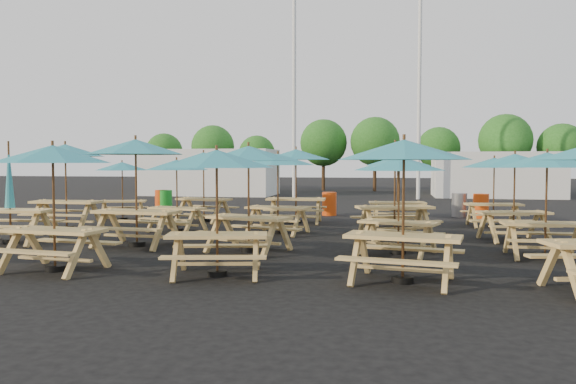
% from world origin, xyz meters
% --- Properties ---
extents(ground, '(120.00, 120.00, 0.00)m').
position_xyz_m(ground, '(0.00, 0.00, 0.00)').
color(ground, black).
rests_on(ground, ground).
extents(picnic_unit_1, '(2.14, 1.92, 2.52)m').
position_xyz_m(picnic_unit_1, '(-6.14, -2.96, 1.04)').
color(picnic_unit_1, tan).
rests_on(picnic_unit_1, ground).
extents(picnic_unit_2, '(2.37, 2.37, 2.56)m').
position_xyz_m(picnic_unit_2, '(-6.43, -0.08, 2.22)').
color(picnic_unit_2, tan).
rests_on(picnic_unit_2, ground).
extents(picnic_unit_3, '(2.34, 2.34, 2.03)m').
position_xyz_m(picnic_unit_3, '(-6.10, 2.82, 1.76)').
color(picnic_unit_3, tan).
rests_on(picnic_unit_3, ground).
extents(picnic_unit_4, '(2.35, 2.35, 2.33)m').
position_xyz_m(picnic_unit_4, '(-2.97, -5.97, 2.02)').
color(picnic_unit_4, tan).
rests_on(picnic_unit_4, ground).
extents(picnic_unit_5, '(2.54, 2.54, 2.57)m').
position_xyz_m(picnic_unit_5, '(-2.86, -2.83, 2.23)').
color(picnic_unit_5, tan).
rests_on(picnic_unit_5, ground).
extents(picnic_unit_6, '(2.30, 2.30, 2.09)m').
position_xyz_m(picnic_unit_6, '(-3.00, 0.07, 1.82)').
color(picnic_unit_6, tan).
rests_on(picnic_unit_6, ground).
extents(picnic_unit_7, '(2.63, 2.63, 2.36)m').
position_xyz_m(picnic_unit_7, '(-3.14, 2.80, 2.04)').
color(picnic_unit_7, tan).
rests_on(picnic_unit_7, ground).
extents(picnic_unit_8, '(2.42, 2.42, 2.24)m').
position_xyz_m(picnic_unit_8, '(0.11, -5.85, 1.94)').
color(picnic_unit_8, tan).
rests_on(picnic_unit_8, ground).
extents(picnic_unit_9, '(2.73, 2.73, 2.39)m').
position_xyz_m(picnic_unit_9, '(-0.03, -3.14, 2.07)').
color(picnic_unit_9, tan).
rests_on(picnic_unit_9, ground).
extents(picnic_unit_10, '(2.45, 2.45, 2.26)m').
position_xyz_m(picnic_unit_10, '(-0.03, 0.10, 1.96)').
color(picnic_unit_10, tan).
rests_on(picnic_unit_10, ground).
extents(picnic_unit_11, '(2.35, 2.35, 2.46)m').
position_xyz_m(picnic_unit_11, '(-0.01, 2.97, 2.13)').
color(picnic_unit_11, tan).
rests_on(picnic_unit_11, ground).
extents(picnic_unit_12, '(2.54, 2.54, 2.39)m').
position_xyz_m(picnic_unit_12, '(3.30, -5.82, 2.07)').
color(picnic_unit_12, tan).
rests_on(picnic_unit_12, ground).
extents(picnic_unit_13, '(2.50, 2.50, 2.14)m').
position_xyz_m(picnic_unit_13, '(3.26, -2.84, 1.86)').
color(picnic_unit_13, tan).
rests_on(picnic_unit_13, ground).
extents(picnic_unit_14, '(2.93, 2.93, 2.52)m').
position_xyz_m(picnic_unit_14, '(3.19, -0.15, 2.18)').
color(picnic_unit_14, tan).
rests_on(picnic_unit_14, ground).
extents(picnic_unit_15, '(2.26, 2.26, 2.23)m').
position_xyz_m(picnic_unit_15, '(3.28, 2.86, 1.93)').
color(picnic_unit_15, tan).
rests_on(picnic_unit_15, ground).
extents(picnic_unit_17, '(2.06, 2.06, 2.22)m').
position_xyz_m(picnic_unit_17, '(6.28, -2.79, 1.93)').
color(picnic_unit_17, tan).
rests_on(picnic_unit_17, ground).
extents(picnic_unit_18, '(2.47, 2.47, 2.24)m').
position_xyz_m(picnic_unit_18, '(6.17, -0.20, 1.94)').
color(picnic_unit_18, tan).
rests_on(picnic_unit_18, ground).
extents(picnic_unit_19, '(2.18, 2.18, 2.16)m').
position_xyz_m(picnic_unit_19, '(6.22, 3.02, 1.87)').
color(picnic_unit_19, tan).
rests_on(picnic_unit_19, ground).
extents(waste_bin_0, '(0.55, 0.55, 0.88)m').
position_xyz_m(waste_bin_0, '(-6.09, 6.17, 0.44)').
color(waste_bin_0, '#DE420D').
rests_on(waste_bin_0, ground).
extents(waste_bin_1, '(0.55, 0.55, 0.88)m').
position_xyz_m(waste_bin_1, '(-5.93, 6.14, 0.44)').
color(waste_bin_1, '#1B9624').
rests_on(waste_bin_1, ground).
extents(waste_bin_2, '(0.55, 0.55, 0.88)m').
position_xyz_m(waste_bin_2, '(0.78, 5.81, 0.44)').
color(waste_bin_2, '#DE420D').
rests_on(waste_bin_2, ground).
extents(waste_bin_3, '(0.55, 0.55, 0.88)m').
position_xyz_m(waste_bin_3, '(5.54, 6.07, 0.44)').
color(waste_bin_3, gray).
rests_on(waste_bin_3, ground).
extents(waste_bin_4, '(0.55, 0.55, 0.88)m').
position_xyz_m(waste_bin_4, '(6.25, 5.70, 0.44)').
color(waste_bin_4, '#DE420D').
rests_on(waste_bin_4, ground).
extents(mast_0, '(0.20, 0.20, 12.00)m').
position_xyz_m(mast_0, '(-2.00, 14.00, 6.00)').
color(mast_0, silver).
rests_on(mast_0, ground).
extents(mast_1, '(0.20, 0.20, 12.00)m').
position_xyz_m(mast_1, '(4.50, 16.00, 6.00)').
color(mast_1, silver).
rests_on(mast_1, ground).
extents(event_tent_0, '(8.00, 4.00, 2.80)m').
position_xyz_m(event_tent_0, '(-8.00, 18.00, 1.40)').
color(event_tent_0, silver).
rests_on(event_tent_0, ground).
extents(event_tent_1, '(7.00, 4.00, 2.60)m').
position_xyz_m(event_tent_1, '(9.00, 19.00, 1.30)').
color(event_tent_1, silver).
rests_on(event_tent_1, ground).
extents(tree_0, '(2.80, 2.80, 4.24)m').
position_xyz_m(tree_0, '(-14.07, 25.25, 2.83)').
color(tree_0, '#382314').
rests_on(tree_0, ground).
extents(tree_1, '(3.11, 3.11, 4.72)m').
position_xyz_m(tree_1, '(-9.74, 23.90, 3.15)').
color(tree_1, '#382314').
rests_on(tree_1, ground).
extents(tree_2, '(2.59, 2.59, 3.93)m').
position_xyz_m(tree_2, '(-6.39, 23.65, 2.62)').
color(tree_2, '#382314').
rests_on(tree_2, ground).
extents(tree_3, '(3.36, 3.36, 5.09)m').
position_xyz_m(tree_3, '(-1.75, 24.72, 3.41)').
color(tree_3, '#382314').
rests_on(tree_3, ground).
extents(tree_4, '(3.41, 3.41, 5.17)m').
position_xyz_m(tree_4, '(1.90, 24.26, 3.46)').
color(tree_4, '#382314').
rests_on(tree_4, ground).
extents(tree_5, '(2.94, 2.94, 4.45)m').
position_xyz_m(tree_5, '(6.22, 24.67, 2.97)').
color(tree_5, '#382314').
rests_on(tree_5, ground).
extents(tree_6, '(3.38, 3.38, 5.13)m').
position_xyz_m(tree_6, '(10.23, 22.90, 3.43)').
color(tree_6, '#382314').
rests_on(tree_6, ground).
extents(tree_7, '(2.95, 2.95, 4.48)m').
position_xyz_m(tree_7, '(13.63, 22.92, 2.99)').
color(tree_7, '#382314').
rests_on(tree_7, ground).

